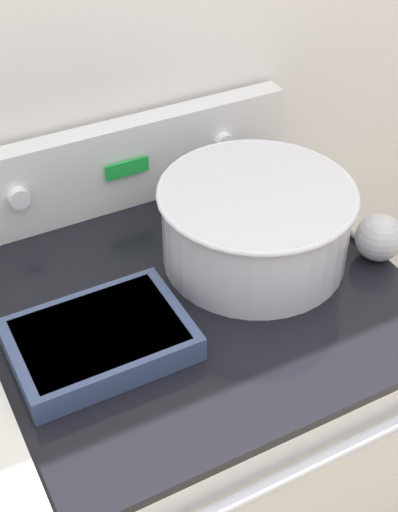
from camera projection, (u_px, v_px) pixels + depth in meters
The scene contains 6 objects.
kitchen_wall at pixel (100, 44), 1.32m from camera, with size 8.00×0.05×2.50m.
stove_range at pixel (195, 448), 1.56m from camera, with size 0.73×0.71×0.93m.
control_panel at pixel (121, 165), 1.43m from camera, with size 0.73×0.07×0.18m.
mixing_bowl at pixel (256, 221), 1.29m from camera, with size 0.36×0.36×0.15m.
casserole_dish at pixel (100, 338), 1.14m from camera, with size 0.28×0.20×0.05m.
ladle at pixel (375, 236), 1.33m from camera, with size 0.09×0.33×0.09m.
Camera 1 is at (-0.43, -0.50, 1.78)m, focal length 50.00 mm.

